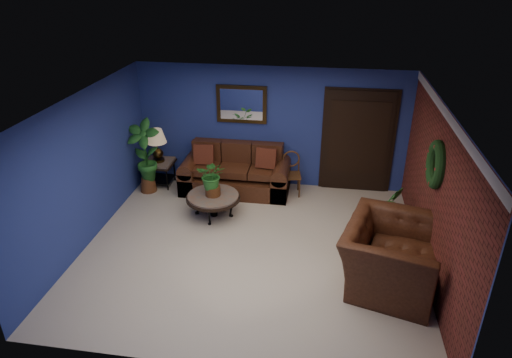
% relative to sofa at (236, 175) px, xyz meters
% --- Properties ---
extents(floor, '(5.50, 5.50, 0.00)m').
position_rel_sofa_xyz_m(floor, '(0.66, -2.08, -0.32)').
color(floor, beige).
rests_on(floor, ground).
extents(wall_back, '(5.50, 0.04, 2.50)m').
position_rel_sofa_xyz_m(wall_back, '(0.66, 0.42, 0.93)').
color(wall_back, navy).
rests_on(wall_back, ground).
extents(wall_left, '(0.04, 5.00, 2.50)m').
position_rel_sofa_xyz_m(wall_left, '(-2.09, -2.08, 0.93)').
color(wall_left, navy).
rests_on(wall_left, ground).
extents(wall_right_brick, '(0.04, 5.00, 2.50)m').
position_rel_sofa_xyz_m(wall_right_brick, '(3.41, -2.08, 0.93)').
color(wall_right_brick, maroon).
rests_on(wall_right_brick, ground).
extents(ceiling, '(5.50, 5.00, 0.02)m').
position_rel_sofa_xyz_m(ceiling, '(0.66, -2.08, 2.18)').
color(ceiling, silver).
rests_on(ceiling, wall_back).
extents(crown_molding, '(0.03, 5.00, 0.14)m').
position_rel_sofa_xyz_m(crown_molding, '(3.38, -2.08, 2.11)').
color(crown_molding, white).
rests_on(crown_molding, wall_right_brick).
extents(wall_mirror, '(1.02, 0.06, 0.77)m').
position_rel_sofa_xyz_m(wall_mirror, '(0.06, 0.38, 1.40)').
color(wall_mirror, '#3C2810').
rests_on(wall_mirror, wall_back).
extents(closet_door, '(1.44, 0.06, 2.18)m').
position_rel_sofa_xyz_m(closet_door, '(2.41, 0.39, 0.73)').
color(closet_door, black).
rests_on(closet_door, wall_back).
extents(wreath, '(0.16, 0.72, 0.72)m').
position_rel_sofa_xyz_m(wreath, '(3.35, -2.03, 1.38)').
color(wreath, black).
rests_on(wreath, wall_right_brick).
extents(sofa, '(2.19, 0.95, 0.99)m').
position_rel_sofa_xyz_m(sofa, '(0.00, 0.00, 0.00)').
color(sofa, '#4E2716').
rests_on(sofa, ground).
extents(coffee_table, '(1.00, 1.00, 0.43)m').
position_rel_sofa_xyz_m(coffee_table, '(-0.21, -1.12, 0.05)').
color(coffee_table, '#57524C').
rests_on(coffee_table, ground).
extents(end_table, '(0.59, 0.59, 0.54)m').
position_rel_sofa_xyz_m(end_table, '(-1.64, -0.03, 0.09)').
color(end_table, '#57524C').
rests_on(end_table, ground).
extents(table_lamp, '(0.41, 0.41, 0.67)m').
position_rel_sofa_xyz_m(table_lamp, '(-1.64, -0.03, 0.65)').
color(table_lamp, '#3C2810').
rests_on(table_lamp, end_table).
extents(side_chair, '(0.43, 0.43, 0.88)m').
position_rel_sofa_xyz_m(side_chair, '(1.13, 0.03, 0.17)').
color(side_chair, '#583619').
rests_on(side_chair, ground).
extents(armchair, '(1.67, 1.80, 0.97)m').
position_rel_sofa_xyz_m(armchair, '(2.81, -2.66, 0.16)').
color(armchair, '#4E2716').
rests_on(armchair, ground).
extents(coffee_plant, '(0.52, 0.46, 0.70)m').
position_rel_sofa_xyz_m(coffee_plant, '(-0.21, -1.12, 0.49)').
color(coffee_plant, '#5E3017').
rests_on(coffee_plant, coffee_table).
extents(floor_plant, '(0.43, 0.38, 0.79)m').
position_rel_sofa_xyz_m(floor_plant, '(3.01, -0.98, 0.08)').
color(floor_plant, '#5E3017').
rests_on(floor_plant, ground).
extents(tall_plant, '(0.71, 0.51, 1.53)m').
position_rel_sofa_xyz_m(tall_plant, '(-1.79, -0.35, 0.51)').
color(tall_plant, brown).
rests_on(tall_plant, ground).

